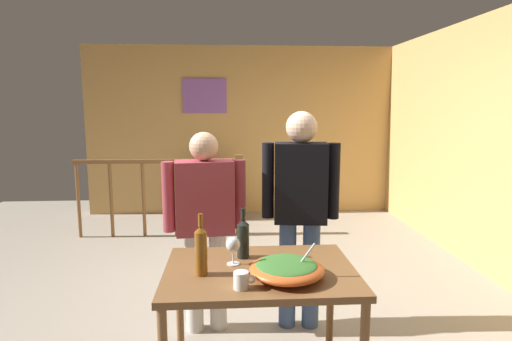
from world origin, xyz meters
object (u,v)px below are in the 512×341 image
object	(u,v)px
wine_bottle_dark	(243,238)
flat_screen_tv	(208,168)
serving_table	(260,282)
wine_bottle_amber	(201,250)
salad_bowl	(287,268)
stair_railing	(188,188)
wine_glass	(233,245)
framed_picture	(205,96)
tv_console	(209,200)
mug_white	(241,280)
person_standing_right	(300,203)
person_standing_left	(205,216)

from	to	relation	value
wine_bottle_dark	flat_screen_tv	bearing A→B (deg)	95.89
serving_table	wine_bottle_amber	size ratio (longest dim) A/B	3.15
salad_bowl	stair_railing	bearing A→B (deg)	104.50
salad_bowl	wine_glass	world-z (taller)	salad_bowl
framed_picture	serving_table	size ratio (longest dim) A/B	0.60
stair_railing	tv_console	world-z (taller)	stair_railing
flat_screen_tv	mug_white	bearing A→B (deg)	-85.09
mug_white	wine_bottle_amber	bearing A→B (deg)	138.16
framed_picture	wine_bottle_amber	distance (m)	4.45
wine_bottle_dark	person_standing_right	size ratio (longest dim) A/B	0.19
framed_picture	stair_railing	distance (m)	1.69
person_standing_left	wine_bottle_dark	bearing A→B (deg)	110.74
person_standing_left	framed_picture	bearing A→B (deg)	-93.89
framed_picture	wine_glass	world-z (taller)	framed_picture
tv_console	person_standing_left	distance (m)	3.35
wine_bottle_amber	salad_bowl	bearing A→B (deg)	-8.53
tv_console	person_standing_right	world-z (taller)	person_standing_right
flat_screen_tv	person_standing_right	xyz separation A→B (m)	(0.84, -3.26, 0.22)
stair_railing	salad_bowl	distance (m)	3.37
wine_glass	person_standing_right	xyz separation A→B (m)	(0.51, 0.62, 0.11)
salad_bowl	flat_screen_tv	bearing A→B (deg)	98.58
framed_picture	person_standing_right	size ratio (longest dim) A/B	0.41
person_standing_right	framed_picture	bearing A→B (deg)	-69.37
salad_bowl	person_standing_right	bearing A→B (deg)	75.46
wine_bottle_dark	serving_table	bearing A→B (deg)	-64.38
flat_screen_tv	mug_white	xyz separation A→B (m)	(0.36, -4.22, 0.03)
serving_table	flat_screen_tv	bearing A→B (deg)	96.91
flat_screen_tv	serving_table	size ratio (longest dim) A/B	0.44
wine_bottle_amber	wine_bottle_dark	size ratio (longest dim) A/B	1.12
tv_console	mug_white	xyz separation A→B (m)	(0.36, -4.26, 0.53)
tv_console	wine_bottle_dark	distance (m)	3.87
tv_console	serving_table	distance (m)	4.04
stair_railing	wine_glass	xyz separation A→B (m)	(0.55, -3.04, 0.24)
stair_railing	wine_glass	size ratio (longest dim) A/B	12.59
tv_console	flat_screen_tv	distance (m)	0.50
salad_bowl	wine_bottle_amber	xyz separation A→B (m)	(-0.48, 0.07, 0.09)
framed_picture	flat_screen_tv	size ratio (longest dim) A/B	1.38
wine_glass	mug_white	bearing A→B (deg)	-83.50
stair_railing	person_standing_left	distance (m)	2.45
wine_glass	wine_bottle_dark	distance (m)	0.13
tv_console	salad_bowl	xyz separation A→B (m)	(0.62, -4.13, 0.53)
stair_railing	wine_bottle_amber	distance (m)	3.22
stair_railing	flat_screen_tv	size ratio (longest dim) A/B	4.44
salad_bowl	wine_glass	bearing A→B (deg)	143.50
tv_console	serving_table	world-z (taller)	serving_table
stair_railing	tv_console	distance (m)	0.97
tv_console	salad_bowl	world-z (taller)	salad_bowl
tv_console	flat_screen_tv	bearing A→B (deg)	-90.00
stair_railing	salad_bowl	xyz separation A→B (m)	(0.84, -3.25, 0.18)
salad_bowl	serving_table	bearing A→B (deg)	135.00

